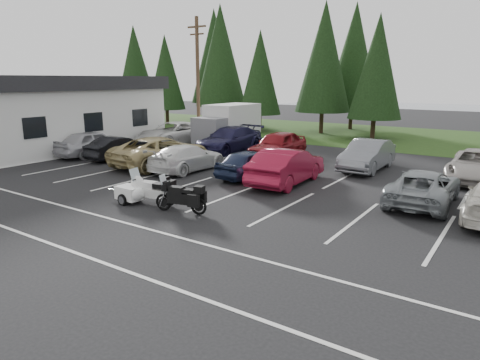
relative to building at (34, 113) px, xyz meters
The scene contains 30 objects.
ground 18.60m from the building, 12.53° to the right, with size 120.00×120.00×0.00m, color black.
grass_strip 27.02m from the building, 48.01° to the left, with size 80.00×16.00×0.01m, color #1D3711.
lake_water 55.60m from the building, 66.67° to the left, with size 70.00×50.00×0.02m, color gray.
building is the anchor object (origin of this frame).
utility_pole 11.53m from the building, 45.00° to the left, with size 1.60×0.26×9.00m.
box_truck 13.16m from the building, 40.36° to the left, with size 2.40×5.60×2.90m, color silver, non-canonical shape.
stall_markings 18.28m from the building, ahead, with size 32.00×16.00×0.01m, color silver.
conifer_0 21.37m from the building, 118.39° to the left, with size 4.58×4.58×10.66m.
conifer_1 17.90m from the building, 103.09° to the left, with size 3.96×3.96×9.22m.
conifer_2 19.43m from the building, 83.93° to the left, with size 5.10×5.10×11.89m.
conifer_3 19.16m from the building, 66.68° to the left, with size 3.87×3.87×9.02m.
conifer_4 23.30m from the building, 55.48° to the left, with size 4.80×4.80×11.17m.
conifer_5 25.37m from the building, 44.36° to the left, with size 4.14×4.14×9.63m.
conifer_back_a 23.57m from the building, 94.97° to the left, with size 5.28×5.28×12.30m.
conifer_back_b 27.69m from the building, 59.22° to the left, with size 4.97×4.97×11.58m.
car_near_0 6.15m from the building, ahead, with size 1.91×4.75×1.62m, color #BCBBC0.
car_near_1 8.29m from the building, ahead, with size 1.45×4.14×1.37m, color black.
car_near_2 11.80m from the building, ahead, with size 2.70×5.86×1.63m, color tan.
car_near_3 13.88m from the building, ahead, with size 1.93×4.75×1.38m, color silver.
car_near_4 17.46m from the building, ahead, with size 1.64×4.08×1.39m, color #18223D.
car_near_5 19.49m from the building, ahead, with size 1.74×5.00×1.65m, color maroon.
car_near_6 25.39m from the building, ahead, with size 2.21×4.79×1.33m, color gray.
car_far_0 9.56m from the building, 42.53° to the left, with size 2.76×5.99×1.66m, color white.
car_far_1 13.65m from the building, 27.51° to the left, with size 2.27×5.57×1.62m, color #171637.
car_far_2 17.03m from the building, 20.02° to the left, with size 1.95×4.84×1.65m, color maroon.
car_far_3 22.25m from the building, 14.59° to the left, with size 1.67×4.79×1.58m, color slate.
car_far_4 27.31m from the building, 12.75° to the left, with size 2.41×5.23×1.45m, color #A19993.
touring_motorcycle 17.57m from the building, 17.79° to the right, with size 2.42×0.74×1.34m, color silver, non-canonical shape.
cargo_trailer 17.05m from the building, 19.94° to the right, with size 1.48×0.83×0.68m, color white, non-canonical shape.
adventure_motorcycle 19.28m from the building, 16.93° to the right, with size 2.26×0.79×1.38m, color black, non-canonical shape.
Camera 1 is at (10.42, -12.57, 4.69)m, focal length 32.00 mm.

